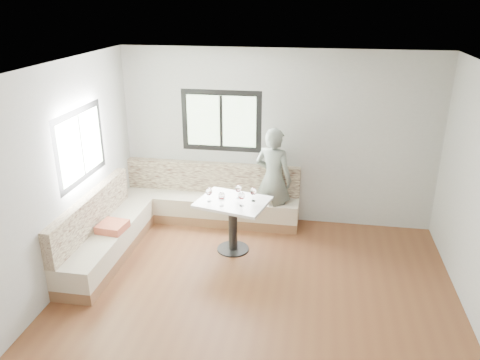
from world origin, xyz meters
TOP-DOWN VIEW (x-y plane):
  - room at (-0.08, 0.08)m, footprint 5.01×5.01m
  - banquette at (-1.59, 1.63)m, footprint 2.90×2.80m
  - table at (-0.50, 1.34)m, footprint 1.11×0.96m
  - person at (-0.01, 2.18)m, footprint 0.70×0.57m
  - olive_ramekin at (-0.68, 1.40)m, footprint 0.09×0.09m
  - wine_glass_a at (-0.83, 1.27)m, footprint 0.09×0.09m
  - wine_glass_b at (-0.62, 1.15)m, footprint 0.09×0.09m
  - wine_glass_c at (-0.35, 1.20)m, footprint 0.09×0.09m
  - wine_glass_d at (-0.44, 1.45)m, footprint 0.09×0.09m
  - wine_glass_e at (-0.22, 1.38)m, footprint 0.09×0.09m

SIDE VIEW (x-z plane):
  - banquette at x=-1.59m, z-range -0.14..0.81m
  - table at x=-0.50m, z-range 0.20..0.99m
  - olive_ramekin at x=-0.68m, z-range 0.79..0.83m
  - person at x=-0.01m, z-range 0.00..1.67m
  - wine_glass_a at x=-0.83m, z-range 0.83..1.04m
  - wine_glass_b at x=-0.62m, z-range 0.83..1.04m
  - wine_glass_c at x=-0.35m, z-range 0.83..1.04m
  - wine_glass_d at x=-0.44m, z-range 0.83..1.04m
  - wine_glass_e at x=-0.22m, z-range 0.83..1.04m
  - room at x=-0.08m, z-range 0.01..2.82m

